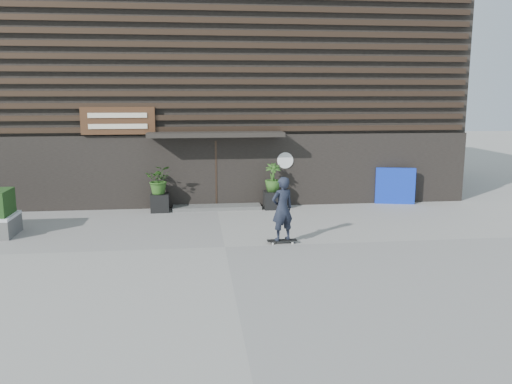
{
  "coord_description": "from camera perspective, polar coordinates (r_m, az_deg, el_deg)",
  "views": [
    {
      "loc": [
        -0.72,
        -12.89,
        3.84
      ],
      "look_at": [
        1.01,
        1.7,
        1.1
      ],
      "focal_mm": 36.63,
      "sensor_mm": 36.0,
      "label": 1
    }
  ],
  "objects": [
    {
      "name": "ground",
      "position": [
        13.47,
        -3.42,
        -6.02
      ],
      "size": [
        80.0,
        80.0,
        0.0
      ],
      "primitive_type": "plane",
      "color": "gray",
      "rests_on": "ground"
    },
    {
      "name": "skateboarder",
      "position": [
        13.55,
        2.89,
        -1.86
      ],
      "size": [
        0.78,
        0.6,
        1.77
      ],
      "color": "black",
      "rests_on": "ground"
    },
    {
      "name": "bamboo_right",
      "position": [
        17.7,
        1.85,
        1.6
      ],
      "size": [
        0.54,
        0.54,
        0.96
      ],
      "primitive_type": "imported",
      "color": "#2D591E",
      "rests_on": "planter_pot_right"
    },
    {
      "name": "planter_pot_right",
      "position": [
        17.84,
        1.84,
        -0.88
      ],
      "size": [
        0.6,
        0.6,
        0.6
      ],
      "primitive_type": "cube",
      "color": "black",
      "rests_on": "ground"
    },
    {
      "name": "entrance_step",
      "position": [
        17.91,
        -4.29,
        -1.65
      ],
      "size": [
        3.0,
        0.8,
        0.12
      ],
      "primitive_type": "cube",
      "color": "#51514E",
      "rests_on": "ground"
    },
    {
      "name": "bamboo_left",
      "position": [
        17.55,
        -10.52,
        1.34
      ],
      "size": [
        0.86,
        0.75,
        0.96
      ],
      "primitive_type": "imported",
      "color": "#2D591E",
      "rests_on": "planter_pot_left"
    },
    {
      "name": "building",
      "position": [
        22.86,
        -5.03,
        10.91
      ],
      "size": [
        18.0,
        11.0,
        8.0
      ],
      "color": "black",
      "rests_on": "ground"
    },
    {
      "name": "planter_pot_left",
      "position": [
        17.69,
        -10.43,
        -1.15
      ],
      "size": [
        0.6,
        0.6,
        0.6
      ],
      "primitive_type": "cube",
      "color": "black",
      "rests_on": "ground"
    },
    {
      "name": "blue_tarp",
      "position": [
        19.23,
        14.96,
        0.65
      ],
      "size": [
        1.37,
        0.43,
        1.29
      ],
      "primitive_type": "cube",
      "rotation": [
        0.0,
        0.0,
        -0.23
      ],
      "color": "#0D28AF",
      "rests_on": "ground"
    }
  ]
}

